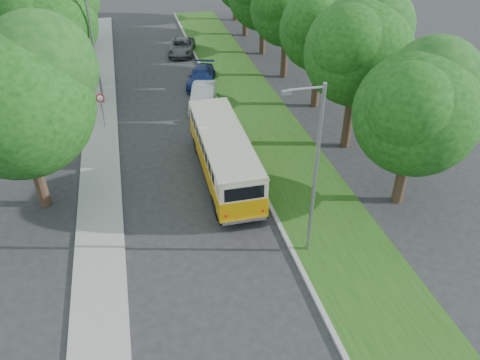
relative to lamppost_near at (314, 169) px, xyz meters
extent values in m
plane|color=#262629|center=(-4.21, 2.50, -4.37)|extent=(120.00, 120.00, 0.00)
cube|color=gray|center=(-0.61, 7.50, -4.29)|extent=(0.20, 70.00, 0.15)
cube|color=#224813|center=(1.74, 7.50, -4.30)|extent=(4.50, 70.00, 0.13)
cube|color=gray|center=(-9.01, 7.50, -4.31)|extent=(2.20, 70.00, 0.12)
cylinder|color=#332319|center=(5.95, 2.50, -2.70)|extent=(0.56, 0.56, 3.35)
sphere|color=#0F3B0D|center=(5.95, 2.50, 0.58)|extent=(5.85, 5.85, 5.85)
sphere|color=#0F3B0D|center=(6.97, 3.08, 1.75)|extent=(4.38, 4.38, 4.38)
sphere|color=#0F3B0D|center=(5.07, 1.77, 1.32)|extent=(4.09, 4.09, 4.09)
cylinder|color=#332319|center=(5.75, 8.50, -2.24)|extent=(0.56, 0.56, 4.26)
sphere|color=#0F3B0D|center=(5.75, 8.50, 1.54)|extent=(5.98, 5.98, 5.98)
sphere|color=#0F3B0D|center=(6.80, 9.10, 2.73)|extent=(4.49, 4.49, 4.49)
sphere|color=#0F3B0D|center=(4.86, 7.75, 2.29)|extent=(4.19, 4.19, 4.19)
cylinder|color=#332319|center=(6.08, 14.50, -2.39)|extent=(0.56, 0.56, 3.95)
sphere|color=#0F3B0D|center=(6.08, 14.50, 1.13)|extent=(5.61, 5.61, 5.61)
sphere|color=#0F3B0D|center=(7.06, 15.06, 2.25)|extent=(4.21, 4.21, 4.21)
sphere|color=#0F3B0D|center=(5.24, 13.80, 1.83)|extent=(3.92, 3.92, 3.92)
cylinder|color=#332319|center=(5.69, 20.50, -2.44)|extent=(0.56, 0.56, 3.86)
sphere|color=#0F3B0D|center=(5.69, 20.50, 1.05)|extent=(5.64, 5.64, 5.64)
sphere|color=#0F3B0D|center=(4.85, 19.80, 1.75)|extent=(3.95, 3.95, 3.95)
cylinder|color=#332319|center=(5.59, 26.50, -2.58)|extent=(0.56, 0.56, 3.58)
cylinder|color=#332319|center=(5.46, 32.50, -2.53)|extent=(0.56, 0.56, 3.68)
cylinder|color=#332319|center=(5.84, 38.50, -2.34)|extent=(0.56, 0.56, 4.05)
cylinder|color=#332319|center=(-11.71, 6.50, -2.53)|extent=(0.56, 0.56, 3.68)
sphere|color=#0F3B0D|center=(-11.71, 6.50, 1.18)|extent=(6.80, 6.80, 6.80)
sphere|color=#0F3B0D|center=(-10.52, 7.18, 2.54)|extent=(5.10, 5.10, 5.10)
cylinder|color=#332319|center=(-11.71, 20.50, -2.53)|extent=(0.56, 0.56, 3.68)
sphere|color=#0F3B0D|center=(-11.71, 20.50, 1.18)|extent=(6.80, 6.80, 6.80)
sphere|color=#0F3B0D|center=(-12.73, 19.65, 2.03)|extent=(4.76, 4.76, 4.76)
cylinder|color=#332319|center=(-11.71, 32.50, -2.53)|extent=(0.56, 0.56, 3.68)
cylinder|color=gray|center=(0.09, 0.00, -0.37)|extent=(0.16, 0.16, 8.00)
cylinder|color=gray|center=(-0.61, 0.00, 3.48)|extent=(1.40, 0.10, 0.10)
cube|color=gray|center=(-1.36, 0.00, 3.41)|extent=(0.35, 0.16, 0.14)
cylinder|color=gray|center=(-8.81, 18.50, -0.62)|extent=(0.16, 0.16, 7.50)
cylinder|color=gray|center=(-9.51, 18.50, 2.98)|extent=(1.40, 0.10, 0.10)
cube|color=gray|center=(-10.26, 18.50, 2.91)|extent=(0.35, 0.16, 0.14)
cylinder|color=gray|center=(-8.71, 14.50, -3.12)|extent=(0.06, 0.06, 2.50)
cone|color=red|center=(-8.71, 14.46, -2.22)|extent=(0.56, 0.02, 0.56)
cone|color=white|center=(-8.71, 14.44, -2.22)|extent=(0.40, 0.02, 0.40)
imported|color=#A3A2A7|center=(-1.30, 12.01, -3.70)|extent=(2.21, 4.12, 1.33)
imported|color=silver|center=(-1.72, 16.40, -3.61)|extent=(2.84, 4.87, 1.52)
imported|color=navy|center=(-1.21, 20.33, -3.70)|extent=(3.22, 4.96, 1.34)
imported|color=#515358|center=(-1.66, 28.26, -3.71)|extent=(3.23, 5.12, 1.32)
camera|label=1|loc=(-6.62, -14.61, 9.98)|focal=35.00mm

